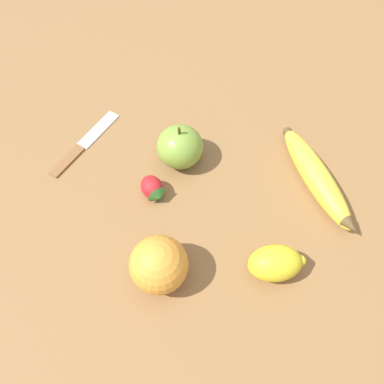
{
  "coord_description": "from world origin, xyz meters",
  "views": [
    {
      "loc": [
        -0.29,
        -0.15,
        0.53
      ],
      "look_at": [
        -0.04,
        -0.02,
        0.03
      ],
      "focal_mm": 35.0,
      "sensor_mm": 36.0,
      "label": 1
    }
  ],
  "objects_px": {
    "apple": "(180,147)",
    "banana": "(317,177)",
    "strawberry": "(153,189)",
    "orange": "(159,264)",
    "lemon": "(275,263)",
    "paring_knife": "(83,145)"
  },
  "relations": [
    {
      "from": "orange",
      "to": "strawberry",
      "type": "height_order",
      "value": "orange"
    },
    {
      "from": "strawberry",
      "to": "lemon",
      "type": "relative_size",
      "value": 0.61
    },
    {
      "from": "banana",
      "to": "strawberry",
      "type": "bearing_deg",
      "value": -106.54
    },
    {
      "from": "banana",
      "to": "orange",
      "type": "distance_m",
      "value": 0.29
    },
    {
      "from": "strawberry",
      "to": "apple",
      "type": "relative_size",
      "value": 0.69
    },
    {
      "from": "banana",
      "to": "lemon",
      "type": "height_order",
      "value": "lemon"
    },
    {
      "from": "strawberry",
      "to": "lemon",
      "type": "xyz_separation_m",
      "value": [
        -0.03,
        -0.22,
        0.01
      ]
    },
    {
      "from": "apple",
      "to": "lemon",
      "type": "xyz_separation_m",
      "value": [
        -0.11,
        -0.21,
        -0.01
      ]
    },
    {
      "from": "banana",
      "to": "orange",
      "type": "relative_size",
      "value": 2.18
    },
    {
      "from": "strawberry",
      "to": "orange",
      "type": "bearing_deg",
      "value": -26.51
    },
    {
      "from": "orange",
      "to": "apple",
      "type": "height_order",
      "value": "same"
    },
    {
      "from": "orange",
      "to": "paring_knife",
      "type": "distance_m",
      "value": 0.27
    },
    {
      "from": "banana",
      "to": "orange",
      "type": "xyz_separation_m",
      "value": [
        -0.25,
        0.15,
        0.02
      ]
    },
    {
      "from": "banana",
      "to": "lemon",
      "type": "distance_m",
      "value": 0.17
    },
    {
      "from": "banana",
      "to": "apple",
      "type": "bearing_deg",
      "value": -123.6
    },
    {
      "from": "banana",
      "to": "lemon",
      "type": "bearing_deg",
      "value": -50.88
    },
    {
      "from": "apple",
      "to": "banana",
      "type": "bearing_deg",
      "value": -75.47
    },
    {
      "from": "banana",
      "to": "strawberry",
      "type": "height_order",
      "value": "banana"
    },
    {
      "from": "strawberry",
      "to": "paring_knife",
      "type": "distance_m",
      "value": 0.16
    },
    {
      "from": "strawberry",
      "to": "banana",
      "type": "bearing_deg",
      "value": 60.56
    },
    {
      "from": "apple",
      "to": "paring_knife",
      "type": "relative_size",
      "value": 0.5
    },
    {
      "from": "lemon",
      "to": "orange",
      "type": "bearing_deg",
      "value": 119.81
    }
  ]
}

